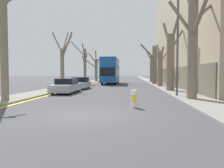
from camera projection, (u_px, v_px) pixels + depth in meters
The scene contains 19 objects.
ground_plane at pixel (86, 115), 9.37m from camera, with size 300.00×300.00×0.00m, color #424247.
sidewalk_left at pixel (101, 80), 59.66m from camera, with size 2.42×120.00×0.12m, color gray.
sidewalk_right at pixel (147, 80), 58.59m from camera, with size 2.42×120.00×0.12m, color gray.
building_facade_right at pixel (208, 33), 29.89m from camera, with size 10.08×34.06×14.77m.
kerb_line_stripe at pixel (106, 80), 59.54m from camera, with size 0.24×120.00×0.01m, color yellow.
street_tree_left_0 at pixel (4, 39), 13.51m from camera, with size 1.57×3.61×9.06m.
street_tree_left_1 at pixel (63, 62), 25.07m from camera, with size 3.15×3.95×6.82m.
street_tree_left_2 at pixel (84, 64), 37.11m from camera, with size 2.75×3.68×7.26m.
street_tree_left_3 at pixel (96, 68), 48.95m from camera, with size 3.44×4.57×6.76m.
street_tree_right_0 at pixel (193, 37), 14.25m from camera, with size 3.21×4.84×8.61m.
street_tree_right_1 at pixel (171, 59), 21.43m from camera, with size 2.32×3.51×6.98m.
street_tree_right_2 at pixel (160, 67), 28.91m from camera, with size 1.65×3.13×5.79m.
street_tree_right_3 at pixel (154, 64), 35.46m from camera, with size 3.59×2.99×6.55m.
street_tree_right_4 at pixel (152, 67), 42.88m from camera, with size 3.70×2.93×7.11m.
double_decker_bus at pixel (111, 70), 37.56m from camera, with size 2.53×10.14×4.30m.
parked_car_0 at pixel (66, 86), 19.80m from camera, with size 1.76×4.51×1.32m.
parked_car_1 at pixel (80, 83), 25.13m from camera, with size 1.83×3.96×1.34m.
lamp_post at pixel (177, 28), 16.15m from camera, with size 1.40×0.20×9.32m.
traffic_bollard at pixel (134, 99), 11.35m from camera, with size 0.33×0.34×0.92m.
Camera 1 is at (1.91, -9.17, 1.78)m, focal length 35.00 mm.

